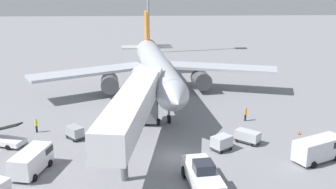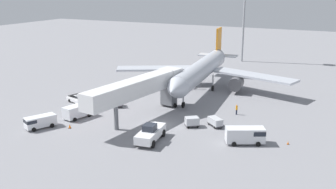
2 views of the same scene
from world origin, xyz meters
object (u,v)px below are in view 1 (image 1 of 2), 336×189
at_px(baggage_cart_mid_right, 75,132).
at_px(service_van_far_center, 32,160).
at_px(jet_bridge, 135,104).
at_px(safety_cone_alpha, 299,132).
at_px(belt_loader_truck, 0,139).
at_px(baggage_cart_far_left, 222,142).
at_px(ground_crew_worker_foreground, 36,125).
at_px(baggage_cart_far_right, 248,136).
at_px(airplane_at_gate, 156,67).
at_px(pushback_tug, 203,176).
at_px(service_van_mid_left, 319,148).
at_px(ground_crew_worker_midground, 245,114).

bearing_deg(baggage_cart_mid_right, service_van_far_center, -107.71).
xyz_separation_m(jet_bridge, safety_cone_alpha, (19.26, 4.05, -5.10)).
xyz_separation_m(belt_loader_truck, baggage_cart_far_left, (24.45, -2.32, 0.13)).
bearing_deg(belt_loader_truck, ground_crew_worker_foreground, 50.56).
bearing_deg(baggage_cart_far_left, ground_crew_worker_foreground, 164.36).
bearing_deg(baggage_cart_far_right, baggage_cart_mid_right, 174.36).
xyz_separation_m(service_van_far_center, baggage_cart_far_right, (22.29, 6.18, -0.49)).
relative_size(airplane_at_gate, pushback_tug, 5.57).
bearing_deg(baggage_cart_far_left, pushback_tug, -110.66).
bearing_deg(belt_loader_truck, pushback_tug, -26.03).
xyz_separation_m(service_van_mid_left, safety_cone_alpha, (0.50, 7.01, -1.08)).
distance_m(service_van_far_center, baggage_cart_far_left, 19.52).
height_order(service_van_mid_left, ground_crew_worker_foreground, service_van_mid_left).
height_order(service_van_far_center, safety_cone_alpha, service_van_far_center).
bearing_deg(service_van_mid_left, baggage_cart_far_right, 143.06).
bearing_deg(baggage_cart_far_left, belt_loader_truck, 174.57).
xyz_separation_m(belt_loader_truck, ground_crew_worker_midground, (29.07, 6.66, 0.24)).
bearing_deg(airplane_at_gate, service_van_mid_left, -56.32).
bearing_deg(baggage_cart_far_left, service_van_mid_left, -16.88).
height_order(baggage_cart_far_left, baggage_cart_mid_right, baggage_cart_far_left).
bearing_deg(pushback_tug, airplane_at_gate, 97.13).
relative_size(service_van_mid_left, ground_crew_worker_midground, 3.14).
bearing_deg(baggage_cart_mid_right, ground_crew_worker_midground, 13.90).
bearing_deg(ground_crew_worker_foreground, pushback_tug, -37.56).
bearing_deg(ground_crew_worker_midground, baggage_cart_far_left, -117.19).
xyz_separation_m(baggage_cart_far_left, ground_crew_worker_foreground, (-21.43, 6.00, 0.06)).
height_order(belt_loader_truck, baggage_cart_far_right, belt_loader_truck).
xyz_separation_m(service_van_mid_left, baggage_cart_far_left, (-9.55, 2.90, -0.47)).
height_order(baggage_cart_mid_right, ground_crew_worker_midground, ground_crew_worker_midground).
bearing_deg(belt_loader_truck, service_van_mid_left, -8.73).
bearing_deg(jet_bridge, baggage_cart_far_right, 8.06).
bearing_deg(service_van_far_center, baggage_cart_mid_right, 72.29).
relative_size(baggage_cart_far_left, safety_cone_alpha, 4.71).
height_order(baggage_cart_far_left, baggage_cart_far_right, baggage_cart_far_left).
bearing_deg(pushback_tug, service_van_mid_left, 22.51).
distance_m(baggage_cart_far_right, safety_cone_alpha, 7.18).
distance_m(pushback_tug, safety_cone_alpha, 17.96).
xyz_separation_m(airplane_at_gate, ground_crew_worker_midground, (11.39, -12.62, -3.46)).
distance_m(baggage_cart_far_left, ground_crew_worker_foreground, 22.25).
relative_size(belt_loader_truck, baggage_cart_far_right, 2.04).
height_order(airplane_at_gate, baggage_cart_far_right, airplane_at_gate).
distance_m(airplane_at_gate, baggage_cart_far_right, 22.48).
distance_m(pushback_tug, baggage_cart_far_right, 11.80).
bearing_deg(jet_bridge, ground_crew_worker_foreground, 154.09).
height_order(jet_bridge, pushback_tug, jet_bridge).
xyz_separation_m(service_van_far_center, baggage_cart_far_left, (19.03, 4.35, -0.40)).
distance_m(baggage_cart_far_left, baggage_cart_far_right, 3.74).
height_order(airplane_at_gate, ground_crew_worker_midground, airplane_at_gate).
bearing_deg(baggage_cart_far_right, jet_bridge, -171.94).
xyz_separation_m(jet_bridge, ground_crew_worker_midground, (13.83, 8.92, -4.39)).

